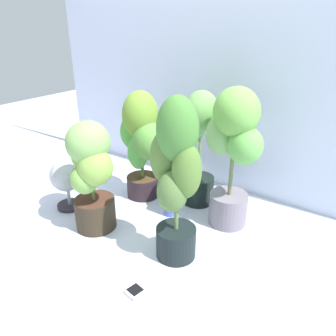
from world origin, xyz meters
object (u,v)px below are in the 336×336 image
(potted_plant_front_left, at_px, (91,172))
(hygrometer_box, at_px, (135,291))
(nutrient_bottle, at_px, (170,199))
(potted_plant_back_center, at_px, (199,143))
(potted_plant_back_left, at_px, (141,139))
(potted_plant_front_right, at_px, (175,174))
(potted_plant_back_right, at_px, (233,147))
(floor_fan, at_px, (66,178))

(potted_plant_front_left, bearing_deg, hygrometer_box, -26.78)
(nutrient_bottle, bearing_deg, potted_plant_back_center, 77.45)
(hygrometer_box, bearing_deg, potted_plant_front_left, 164.09)
(potted_plant_back_center, relative_size, hygrometer_box, 8.78)
(potted_plant_back_center, distance_m, hygrometer_box, 1.08)
(potted_plant_back_center, bearing_deg, potted_plant_back_left, -156.47)
(potted_plant_front_right, bearing_deg, potted_plant_back_right, 78.42)
(potted_plant_back_right, distance_m, floor_fan, 1.16)
(nutrient_bottle, bearing_deg, potted_plant_back_left, 162.39)
(hygrometer_box, distance_m, nutrient_bottle, 0.75)
(potted_plant_back_right, bearing_deg, nutrient_bottle, -159.25)
(potted_plant_back_left, bearing_deg, hygrometer_box, -53.20)
(potted_plant_back_center, xyz_separation_m, hygrometer_box, (0.21, -0.96, -0.44))
(potted_plant_front_left, bearing_deg, potted_plant_back_center, 61.59)
(potted_plant_back_right, height_order, potted_plant_front_left, potted_plant_back_right)
(potted_plant_back_right, bearing_deg, potted_plant_front_right, -101.58)
(potted_plant_front_right, relative_size, potted_plant_back_left, 1.15)
(potted_plant_back_center, relative_size, floor_fan, 2.26)
(potted_plant_back_right, relative_size, floor_fan, 2.48)
(potted_plant_front_left, height_order, hygrometer_box, potted_plant_front_left)
(potted_plant_front_right, relative_size, hygrometer_box, 9.86)
(potted_plant_back_center, distance_m, potted_plant_front_left, 0.77)
(potted_plant_front_left, xyz_separation_m, hygrometer_box, (0.58, -0.29, -0.39))
(potted_plant_front_right, xyz_separation_m, potted_plant_back_right, (0.10, 0.48, 0.02))
(potted_plant_back_right, distance_m, potted_plant_front_left, 0.87)
(potted_plant_front_left, relative_size, hygrometer_box, 7.60)
(potted_plant_back_left, bearing_deg, nutrient_bottle, -17.61)
(floor_fan, relative_size, nutrient_bottle, 1.41)
(potted_plant_back_left, height_order, nutrient_bottle, potted_plant_back_left)
(potted_plant_back_right, relative_size, potted_plant_back_left, 1.12)
(potted_plant_front_right, distance_m, potted_plant_back_right, 0.49)
(potted_plant_back_center, height_order, hygrometer_box, potted_plant_back_center)
(potted_plant_front_left, bearing_deg, potted_plant_back_right, 38.94)
(potted_plant_back_center, xyz_separation_m, potted_plant_back_right, (0.31, -0.13, 0.08))
(potted_plant_back_left, distance_m, hygrometer_box, 1.09)
(floor_fan, height_order, nutrient_bottle, floor_fan)
(potted_plant_back_center, height_order, potted_plant_back_right, potted_plant_back_right)
(potted_plant_back_left, relative_size, nutrient_bottle, 3.13)
(hygrometer_box, height_order, nutrient_bottle, nutrient_bottle)
(potted_plant_front_right, xyz_separation_m, hygrometer_box, (0.00, -0.35, -0.50))
(potted_plant_back_right, distance_m, hygrometer_box, 0.99)
(potted_plant_front_right, bearing_deg, hygrometer_box, -89.39)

